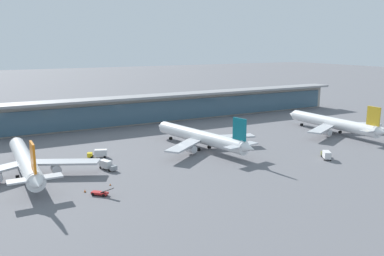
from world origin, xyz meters
name	(u,v)px	position (x,y,z in m)	size (l,w,h in m)	color
ground_plane	(210,153)	(0.00, 0.00, 0.00)	(1200.00, 1200.00, 0.00)	slate
airliner_left_stand	(26,162)	(-67.72, 3.73, 5.01)	(45.96, 59.57, 15.91)	white
airliner_centre_stand	(202,137)	(0.01, 6.83, 5.01)	(45.12, 59.42, 15.91)	white
airliner_right_stand	(334,123)	(70.75, 2.13, 5.01)	(45.96, 59.61, 15.91)	white
service_truck_near_nose_grey	(107,165)	(-42.44, -1.73, 1.69)	(4.76, 7.64, 3.10)	gray
service_truck_under_wing_red	(100,193)	(-51.41, -24.73, 0.81)	(5.79, 5.74, 2.70)	#B21E1E
service_truck_mid_apron_olive	(326,155)	(33.89, -28.24, 1.69)	(5.97, 7.35, 3.10)	olive
service_truck_by_tail_yellow	(99,153)	(-40.80, 14.37, 1.69)	(7.64, 4.82, 3.10)	yellow
terminal_building	(144,109)	(0.00, 70.00, 7.87)	(259.84, 12.80, 15.20)	#9E998E
safety_cone_alpha	(85,191)	(-54.52, -19.48, 0.32)	(0.62, 0.62, 0.70)	orange
safety_cone_bravo	(85,191)	(-54.64, -20.07, 0.32)	(0.62, 0.62, 0.70)	orange
safety_cone_charlie	(110,184)	(-46.37, -17.81, 0.32)	(0.62, 0.62, 0.70)	orange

